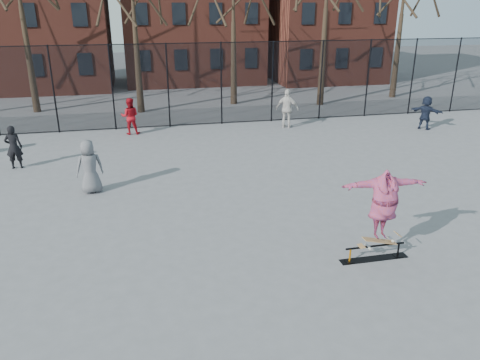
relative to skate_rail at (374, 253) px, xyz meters
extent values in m
plane|color=slate|center=(-2.40, 0.83, -0.15)|extent=(100.00, 100.00, 0.00)
cube|color=black|center=(0.00, 0.00, -0.14)|extent=(1.70, 0.26, 0.01)
cylinder|color=orange|center=(-0.63, 0.00, 0.03)|extent=(0.04, 0.04, 0.35)
cylinder|color=black|center=(0.63, 0.00, 0.03)|extent=(0.04, 0.04, 0.35)
cylinder|color=black|center=(0.00, 0.00, 0.20)|extent=(1.50, 0.05, 0.05)
imported|color=#6D388C|center=(0.10, 0.00, 1.18)|extent=(2.09, 0.65, 1.68)
imported|color=black|center=(-9.84, 8.87, 0.66)|extent=(0.60, 0.40, 1.62)
imported|color=#A10E18|center=(-5.68, 12.83, 0.69)|extent=(0.87, 0.70, 1.68)
imported|color=beige|center=(1.76, 12.38, 0.79)|extent=(1.18, 0.95, 1.88)
imported|color=#1A2134|center=(8.17, 10.72, 0.66)|extent=(1.34, 1.43, 1.61)
imported|color=#5A5A5E|center=(-6.94, 5.83, 0.73)|extent=(0.96, 0.75, 1.75)
cylinder|color=black|center=(-9.00, 13.83, 1.85)|extent=(0.07, 0.07, 4.00)
cylinder|color=black|center=(-6.40, 13.83, 1.85)|extent=(0.07, 0.07, 4.00)
cylinder|color=black|center=(-3.80, 13.83, 1.85)|extent=(0.07, 0.07, 4.00)
cylinder|color=black|center=(-1.20, 13.83, 1.85)|extent=(0.07, 0.07, 4.00)
cylinder|color=black|center=(1.40, 13.83, 1.85)|extent=(0.07, 0.07, 4.00)
cylinder|color=black|center=(4.00, 13.83, 1.85)|extent=(0.07, 0.07, 4.00)
cylinder|color=black|center=(6.60, 13.83, 1.85)|extent=(0.07, 0.07, 4.00)
cylinder|color=black|center=(9.20, 13.83, 1.85)|extent=(0.07, 0.07, 4.00)
cylinder|color=black|center=(11.80, 13.83, 1.85)|extent=(0.07, 0.07, 4.00)
cube|color=black|center=(-2.40, 13.83, 1.85)|extent=(34.00, 0.01, 4.00)
cylinder|color=black|center=(-2.40, 13.83, 3.81)|extent=(34.00, 0.04, 0.04)
cone|color=black|center=(-10.90, 18.63, 2.16)|extent=(0.40, 0.40, 4.62)
cone|color=black|center=(-5.40, 17.33, 2.16)|extent=(0.40, 0.40, 4.62)
cone|color=black|center=(0.10, 18.63, 2.16)|extent=(0.40, 0.40, 4.62)
cone|color=black|center=(5.60, 17.33, 2.16)|extent=(0.40, 0.40, 4.62)
cone|color=black|center=(11.10, 18.63, 2.16)|extent=(0.40, 0.40, 4.62)
cube|color=maroon|center=(9.10, 26.83, 5.35)|extent=(8.00, 7.00, 11.00)
camera|label=1|loc=(-5.26, -8.91, 5.67)|focal=35.00mm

